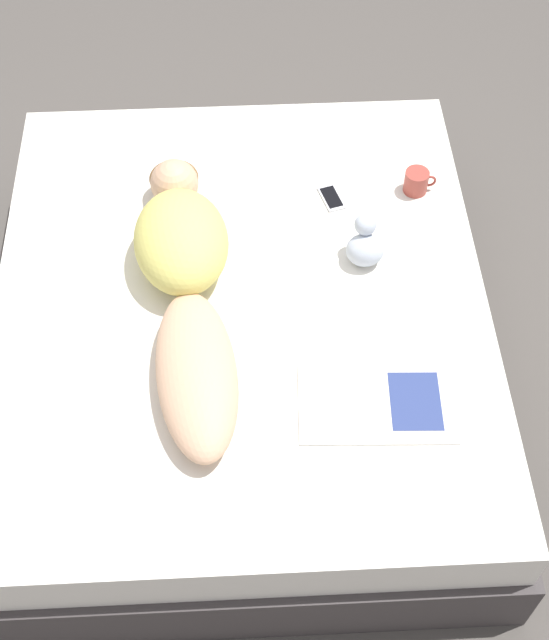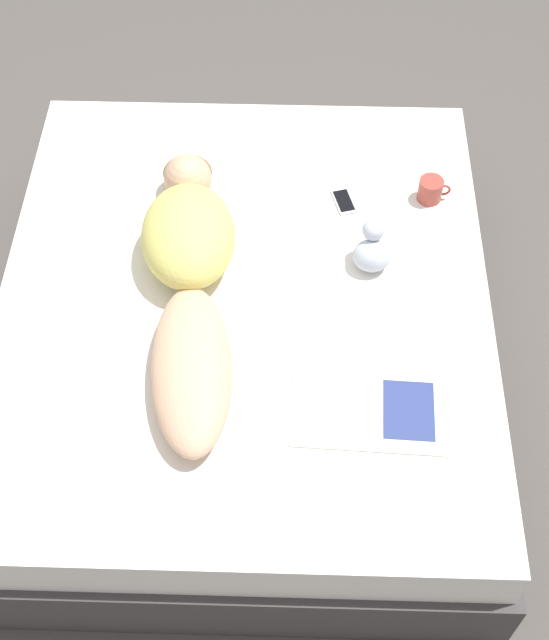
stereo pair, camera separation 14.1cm
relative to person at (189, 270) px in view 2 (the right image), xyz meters
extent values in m
plane|color=#4C4742|center=(0.19, -0.02, -0.60)|extent=(12.00, 12.00, 0.00)
cube|color=#383333|center=(0.19, -0.02, -0.45)|extent=(1.82, 2.12, 0.30)
cube|color=silver|center=(0.19, -0.02, -0.20)|extent=(1.76, 2.06, 0.20)
ellipsoid|color=tan|center=(0.04, -0.39, -0.03)|extent=(0.33, 0.70, 0.15)
ellipsoid|color=#D1C660|center=(-0.01, 0.14, 0.02)|extent=(0.38, 0.51, 0.24)
ellipsoid|color=brown|center=(-0.05, 0.49, 0.00)|extent=(0.21, 0.19, 0.10)
sphere|color=tan|center=(-0.05, 0.46, -0.01)|extent=(0.19, 0.19, 0.19)
cube|color=silver|center=(0.50, -0.48, -0.10)|extent=(0.27, 0.33, 0.01)
cube|color=silver|center=(0.75, -0.50, -0.10)|extent=(0.27, 0.33, 0.01)
cube|color=navy|center=(0.75, -0.50, -0.09)|extent=(0.18, 0.23, 0.00)
cylinder|color=#993D33|center=(0.89, 0.47, -0.05)|extent=(0.09, 0.09, 0.09)
cylinder|color=black|center=(0.89, 0.47, -0.01)|extent=(0.08, 0.08, 0.01)
torus|color=#993D33|center=(0.94, 0.47, -0.05)|extent=(0.06, 0.01, 0.06)
cube|color=silver|center=(0.56, 0.44, -0.10)|extent=(0.11, 0.15, 0.01)
cube|color=black|center=(0.56, 0.44, -0.09)|extent=(0.09, 0.13, 0.00)
ellipsoid|color=#B2BCCC|center=(0.65, 0.12, -0.04)|extent=(0.14, 0.13, 0.12)
sphere|color=#B2BCCC|center=(0.65, 0.17, 0.04)|extent=(0.08, 0.08, 0.08)
camera|label=1|loc=(0.22, -1.99, 2.42)|focal=50.00mm
camera|label=2|loc=(0.36, -1.99, 2.42)|focal=50.00mm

